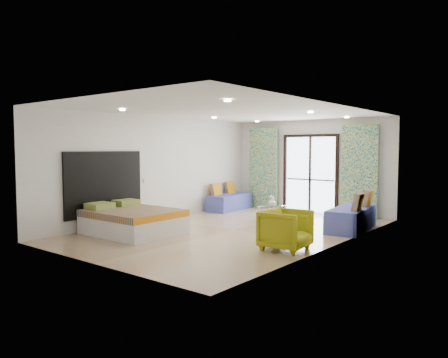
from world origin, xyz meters
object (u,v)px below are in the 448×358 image
Objects in this scene: coffee_table at (272,207)px; armchair at (286,228)px; daybed_left at (229,201)px; daybed_right at (352,218)px; bed at (132,221)px.

armchair reaches higher than coffee_table.
daybed_left is at bearing 158.65° from coffee_table.
daybed_left reaches higher than armchair.
daybed_left is 2.19m from coffee_table.
coffee_table is at bearing -27.05° from daybed_left.
daybed_right is 2.95× the size of coffee_table.
bed is 3.75m from coffee_table.
daybed_left reaches higher than bed.
daybed_right is at bearing 43.61° from bed.
daybed_right reaches higher than coffee_table.
bed is at bearing 97.92° from armchair.
coffee_table is (-2.20, 0.05, 0.05)m from daybed_right.
coffee_table is at bearing 68.11° from bed.
daybed_right is at bearing -1.42° from coffee_table.
daybed_right is at bearing -17.07° from daybed_left.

